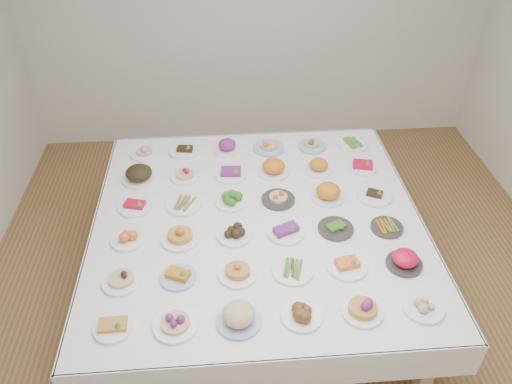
{
  "coord_description": "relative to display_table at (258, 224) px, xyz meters",
  "views": [
    {
      "loc": [
        -0.42,
        -2.72,
        3.17
      ],
      "look_at": [
        -0.19,
        0.23,
        0.88
      ],
      "focal_mm": 35.0,
      "sensor_mm": 36.0,
      "label": 1
    }
  ],
  "objects": [
    {
      "name": "room_envelope",
      "position": [
        0.19,
        -0.08,
        1.14
      ],
      "size": [
        5.02,
        5.02,
        2.81
      ],
      "color": "olive",
      "rests_on": "ground"
    },
    {
      "name": "display_table",
      "position": [
        0.0,
        0.0,
        0.0
      ],
      "size": [
        2.43,
        2.43,
        0.75
      ],
      "color": "white",
      "rests_on": "ground"
    },
    {
      "name": "dish_0",
      "position": [
        -0.92,
        -0.92,
        0.1
      ],
      "size": [
        0.23,
        0.23,
        0.1
      ],
      "color": "white",
      "rests_on": "display_table"
    },
    {
      "name": "dish_1",
      "position": [
        -0.56,
        -0.93,
        0.13
      ],
      "size": [
        0.26,
        0.26,
        0.15
      ],
      "color": "white",
      "rests_on": "display_table"
    },
    {
      "name": "dish_2",
      "position": [
        -0.19,
        -0.93,
        0.14
      ],
      "size": [
        0.3,
        0.3,
        0.16
      ],
      "color": "#4C66B2",
      "rests_on": "display_table"
    },
    {
      "name": "dish_3",
      "position": [
        0.19,
        -0.93,
        0.12
      ],
      "size": [
        0.25,
        0.25,
        0.12
      ],
      "color": "white",
      "rests_on": "display_table"
    },
    {
      "name": "dish_4",
      "position": [
        0.56,
        -0.92,
        0.13
      ],
      "size": [
        0.25,
        0.25,
        0.15
      ],
      "color": "white",
      "rests_on": "display_table"
    },
    {
      "name": "dish_5",
      "position": [
        0.93,
        -0.92,
        0.1
      ],
      "size": [
        0.25,
        0.25,
        0.1
      ],
      "color": "white",
      "rests_on": "display_table"
    },
    {
      "name": "dish_6",
      "position": [
        -0.92,
        -0.56,
        0.12
      ],
      "size": [
        0.25,
        0.25,
        0.13
      ],
      "color": "white",
      "rests_on": "display_table"
    },
    {
      "name": "dish_7",
      "position": [
        -0.56,
        -0.56,
        0.1
      ],
      "size": [
        0.23,
        0.23,
        0.1
      ],
      "color": "#4C66B2",
      "rests_on": "display_table"
    },
    {
      "name": "dish_8",
      "position": [
        -0.18,
        -0.56,
        0.12
      ],
      "size": [
        0.25,
        0.25,
        0.13
      ],
      "color": "white",
      "rests_on": "display_table"
    },
    {
      "name": "dish_9",
      "position": [
        0.19,
        -0.55,
        0.09
      ],
      "size": [
        0.27,
        0.27,
        0.06
      ],
      "color": "white",
      "rests_on": "display_table"
    },
    {
      "name": "dish_10",
      "position": [
        0.55,
        -0.55,
        0.1
      ],
      "size": [
        0.26,
        0.26,
        0.11
      ],
      "color": "white",
      "rests_on": "display_table"
    },
    {
      "name": "dish_11",
      "position": [
        0.93,
        -0.56,
        0.12
      ],
      "size": [
        0.24,
        0.24,
        0.13
      ],
      "color": "#2E2C29",
      "rests_on": "display_table"
    },
    {
      "name": "dish_12",
      "position": [
        -0.93,
        -0.18,
        0.11
      ],
      "size": [
        0.23,
        0.23,
        0.1
      ],
      "color": "white",
      "rests_on": "display_table"
    },
    {
      "name": "dish_13",
      "position": [
        -0.56,
        -0.19,
        0.14
      ],
      "size": [
        0.27,
        0.27,
        0.16
      ],
      "color": "white",
      "rests_on": "display_table"
    },
    {
      "name": "dish_14",
      "position": [
        -0.18,
        -0.18,
        0.11
      ],
      "size": [
        0.25,
        0.25,
        0.11
      ],
      "color": "white",
      "rests_on": "display_table"
    },
    {
      "name": "dish_15",
      "position": [
        0.19,
        -0.19,
        0.11
      ],
      "size": [
        0.26,
        0.26,
        0.11
      ],
      "color": "white",
      "rests_on": "display_table"
    },
    {
      "name": "dish_16",
      "position": [
        0.55,
        -0.18,
        0.1
      ],
      "size": [
        0.25,
        0.25,
        0.11
      ],
      "color": "#2E2C29",
      "rests_on": "display_table"
    },
    {
      "name": "dish_17",
      "position": [
        0.92,
        -0.19,
        0.08
      ],
      "size": [
        0.23,
        0.23,
        0.05
      ],
      "color": "#2E2C29",
      "rests_on": "display_table"
    },
    {
      "name": "dish_18",
      "position": [
        -0.92,
        0.19,
        0.11
      ],
      "size": [
        0.25,
        0.25,
        0.11
      ],
      "color": "white",
      "rests_on": "display_table"
    },
    {
      "name": "dish_19",
      "position": [
        -0.55,
        0.19,
        0.09
      ],
      "size": [
        0.28,
        0.27,
        0.06
      ],
      "color": "white",
      "rests_on": "display_table"
    },
    {
      "name": "dish_20",
      "position": [
        -0.19,
        0.19,
        0.11
      ],
      "size": [
        0.23,
        0.23,
        0.11
      ],
      "color": "white",
      "rests_on": "display_table"
    },
    {
      "name": "dish_21",
      "position": [
        0.18,
        0.19,
        0.11
      ],
      "size": [
        0.26,
        0.26,
        0.12
      ],
      "color": "#2E2C29",
      "rests_on": "display_table"
    },
    {
      "name": "dish_22",
      "position": [
        0.56,
        0.19,
        0.13
      ],
      "size": [
        0.25,
        0.25,
        0.15
      ],
      "color": "white",
      "rests_on": "display_table"
    },
    {
      "name": "dish_23",
      "position": [
        0.93,
        0.18,
        0.1
      ],
      "size": [
        0.27,
        0.27,
        0.1
      ],
      "color": "white",
      "rests_on": "display_table"
    },
    {
      "name": "dish_24",
      "position": [
        -0.92,
        0.55,
        0.15
      ],
      "size": [
        0.31,
        0.31,
        0.17
      ],
      "color": "white",
      "rests_on": "display_table"
    },
    {
      "name": "dish_25",
      "position": [
        -0.55,
        0.56,
        0.11
      ],
      "size": [
        0.24,
        0.24,
        0.12
      ],
      "color": "white",
      "rests_on": "display_table"
    },
    {
      "name": "dish_26",
      "position": [
        -0.18,
        0.56,
        0.12
      ],
      "size": [
        0.27,
        0.27,
        0.13
      ],
      "color": "white",
      "rests_on": "display_table"
    },
    {
      "name": "dish_27",
      "position": [
        0.18,
        0.56,
        0.14
      ],
      "size": [
        0.25,
        0.25,
        0.15
      ],
      "color": "white",
      "rests_on": "display_table"
    },
    {
      "name": "dish_28",
      "position": [
        0.56,
        0.57,
        0.12
      ],
      "size": [
        0.23,
        0.23,
        0.13
      ],
      "color": "white",
      "rests_on": "display_table"
    },
    {
      "name": "dish_29",
      "position": [
        0.93,
        0.56,
        0.1
      ],
      "size": [
        0.24,
        0.24,
        0.1
      ],
      "color": "white",
      "rests_on": "display_table"
    },
    {
      "name": "dish_30",
      "position": [
        -0.92,
        0.92,
        0.11
      ],
      "size": [
        0.24,
        0.24,
        0.11
      ],
      "color": "white",
      "rests_on": "display_table"
    },
    {
      "name": "dish_31",
      "position": [
        -0.56,
        0.93,
        0.1
      ],
      "size": [
        0.27,
        0.27,
        0.1
      ],
      "color": "white",
      "rests_on": "display_table"
    },
    {
      "name": "dish_32",
      "position": [
        -0.19,
        0.93,
        0.12
      ],
      "size": [
        0.24,
        0.24,
        0.13
      ],
      "color": "white",
      "rests_on": "display_table"
    },
    {
      "name": "dish_33",
      "position": [
        0.18,
        0.93,
        0.13
      ],
      "size": [
        0.28,
        0.28,
        0.15
      ],
      "color": "#4C66B2",
      "rests_on": "display_table"
    },
    {
      "name": "dish_34",
      "position": [
        0.56,
        0.93,
        0.12
      ],
      "size": [
        0.24,
        0.24,
        0.13
      ],
      "color": "#4C66B2",
      "rests_on": "display_table"
    },
    {
      "name": "dish_35",
      "position": [
        0.94,
        0.93,
        0.09
      ],
      "size": [
        0.27,
        0.27,
        0.06
      ],
      "color": "white",
      "rests_on": "display_table"
    }
  ]
}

